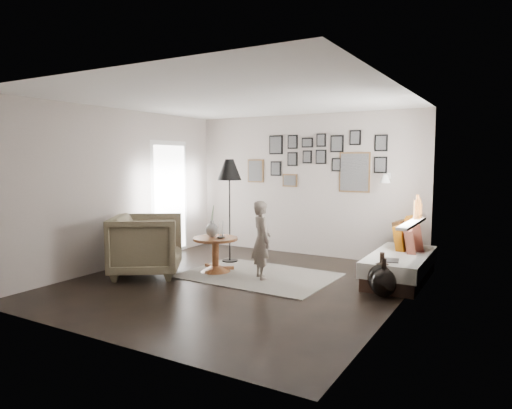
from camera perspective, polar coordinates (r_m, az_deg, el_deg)
The scene contains 23 objects.
ground at distance 6.63m, azimuth -2.58°, elevation -9.85°, with size 4.80×4.80×0.00m, color black.
wall_back at distance 8.53m, azimuth 6.12°, elevation 2.44°, with size 4.50×4.50×0.00m, color #A99D94.
wall_front at distance 4.59m, azimuth -19.04°, elevation -0.55°, with size 4.50×4.50×0.00m, color #A99D94.
wall_left at distance 7.86m, azimuth -16.59°, elevation 1.97°, with size 4.80×4.80×0.00m, color #A99D94.
wall_right at distance 5.53m, azimuth 17.39°, elevation 0.50°, with size 4.80×4.80×0.00m, color #A99D94.
ceiling at distance 6.45m, azimuth -2.68°, elevation 13.02°, with size 4.80×4.80×0.00m, color white.
door_left at distance 8.73m, azimuth -10.74°, elevation 0.80°, with size 0.00×2.14×2.14m.
window_right at distance 6.89m, azimuth 19.15°, elevation -1.66°, with size 0.15×1.32×1.30m.
gallery_wall at distance 8.38m, azimuth 7.91°, elevation 5.39°, with size 2.74×0.03×1.08m.
wall_sconce at distance 7.76m, azimuth 15.86°, elevation 3.15°, with size 0.18×0.36×0.16m.
rug at distance 7.05m, azimuth 0.28°, elevation -8.86°, with size 2.23×1.56×0.01m, color #B9B3A3.
pedestal_table at distance 7.26m, azimuth -5.09°, elevation -6.44°, with size 0.70×0.70×0.55m.
vase at distance 7.24m, azimuth -5.54°, elevation -2.85°, with size 0.20×0.20×0.50m.
candles at distance 7.12m, azimuth -4.39°, elevation -3.20°, with size 0.12×0.12×0.26m.
daybed at distance 7.12m, azimuth 17.74°, elevation -6.76°, with size 0.80×1.85×0.87m.
magazine_on_daybed at distance 6.49m, azimuth 16.55°, elevation -6.71°, with size 0.20×0.27×0.01m, color black.
armchair at distance 7.21m, azimuth -13.51°, elevation -4.94°, with size 1.00×1.03×0.93m, color brown.
armchair_cushion at distance 7.22m, azimuth -13.06°, elevation -4.81°, with size 0.42×0.42×0.11m, color silver.
floor_lamp at distance 7.81m, azimuth -3.34°, elevation 3.88°, with size 0.41×0.41×1.78m.
magazine_basket at distance 7.63m, azimuth -16.55°, elevation -6.44°, with size 0.40×0.40×0.41m.
demijohn_large at distance 6.30m, azimuth 15.43°, elevation -8.86°, with size 0.37×0.37×0.56m.
demijohn_small at distance 6.18m, azimuth 15.65°, elevation -9.38°, with size 0.33×0.33×0.51m.
child at distance 6.75m, azimuth 0.70°, elevation -4.48°, with size 0.43×0.28×1.17m, color #6B5E54.
Camera 1 is at (3.45, -5.38, 1.77)m, focal length 32.00 mm.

